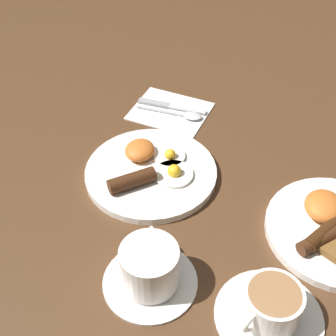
% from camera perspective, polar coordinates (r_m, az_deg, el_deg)
% --- Properties ---
extents(ground_plane, '(3.00, 3.00, 0.00)m').
position_cam_1_polar(ground_plane, '(0.93, -2.08, -0.88)').
color(ground_plane, '#4C301C').
extents(breakfast_plate_near, '(0.26, 0.26, 0.04)m').
position_cam_1_polar(breakfast_plate_near, '(0.93, -2.16, -0.30)').
color(breakfast_plate_near, white).
rests_on(breakfast_plate_near, ground_plane).
extents(breakfast_plate_far, '(0.25, 0.25, 0.05)m').
position_cam_1_polar(breakfast_plate_far, '(0.87, 19.76, -6.86)').
color(breakfast_plate_far, white).
rests_on(breakfast_plate_far, ground_plane).
extents(teacup_near, '(0.15, 0.15, 0.08)m').
position_cam_1_polar(teacup_near, '(0.74, -2.25, -12.18)').
color(teacup_near, white).
rests_on(teacup_near, ground_plane).
extents(teacup_far, '(0.16, 0.16, 0.07)m').
position_cam_1_polar(teacup_far, '(0.73, 12.40, -16.32)').
color(teacup_far, white).
rests_on(teacup_far, ground_plane).
extents(napkin, '(0.15, 0.18, 0.01)m').
position_cam_1_polar(napkin, '(1.09, 0.28, 7.00)').
color(napkin, white).
rests_on(napkin, ground_plane).
extents(knife, '(0.02, 0.17, 0.01)m').
position_cam_1_polar(knife, '(1.10, 0.00, 7.62)').
color(knife, silver).
rests_on(knife, napkin).
extents(spoon, '(0.03, 0.16, 0.01)m').
position_cam_1_polar(spoon, '(1.07, 2.05, 6.53)').
color(spoon, silver).
rests_on(spoon, napkin).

